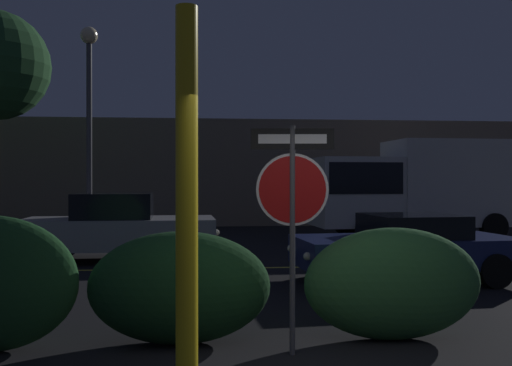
# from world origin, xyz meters

# --- Properties ---
(road_center_stripe) EXTENTS (40.39, 0.12, 0.01)m
(road_center_stripe) POSITION_xyz_m (0.00, 7.50, 0.00)
(road_center_stripe) COLOR gold
(road_center_stripe) RESTS_ON ground_plane
(stop_sign) EXTENTS (0.89, 0.11, 2.45)m
(stop_sign) POSITION_xyz_m (-0.20, 1.50, 1.73)
(stop_sign) COLOR #4C4C51
(stop_sign) RESTS_ON ground_plane
(yellow_pole_left) EXTENTS (0.17, 0.17, 3.18)m
(yellow_pole_left) POSITION_xyz_m (-1.28, -0.16, 1.59)
(yellow_pole_left) COLOR yellow
(yellow_pole_left) RESTS_ON ground_plane
(hedge_bush_2) EXTENTS (2.07, 0.99, 1.28)m
(hedge_bush_2) POSITION_xyz_m (-1.41, 2.02, 0.64)
(hedge_bush_2) COLOR #19421E
(hedge_bush_2) RESTS_ON ground_plane
(hedge_bush_3) EXTENTS (2.10, 0.80, 1.31)m
(hedge_bush_3) POSITION_xyz_m (1.06, 1.96, 0.65)
(hedge_bush_3) COLOR #2D6633
(hedge_bush_3) RESTS_ON ground_plane
(passing_car_2) EXTENTS (4.51, 2.15, 1.56)m
(passing_car_2) POSITION_xyz_m (-3.10, 8.91, 0.76)
(passing_car_2) COLOR #9E9EA3
(passing_car_2) RESTS_ON ground_plane
(passing_car_3) EXTENTS (4.19, 2.23, 1.23)m
(passing_car_3) POSITION_xyz_m (2.57, 5.63, 0.64)
(passing_car_3) COLOR navy
(passing_car_3) RESTS_ON ground_plane
(delivery_truck) EXTENTS (6.86, 2.77, 3.14)m
(delivery_truck) POSITION_xyz_m (5.71, 13.36, 1.68)
(delivery_truck) COLOR silver
(delivery_truck) RESTS_ON ground_plane
(street_lamp) EXTENTS (0.50, 0.50, 6.34)m
(street_lamp) POSITION_xyz_m (-4.47, 12.52, 4.38)
(street_lamp) COLOR #4C4C51
(street_lamp) RESTS_ON ground_plane
(building_backdrop) EXTENTS (25.42, 3.09, 4.33)m
(building_backdrop) POSITION_xyz_m (2.34, 19.92, 2.17)
(building_backdrop) COLOR #7A6B5B
(building_backdrop) RESTS_ON ground_plane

